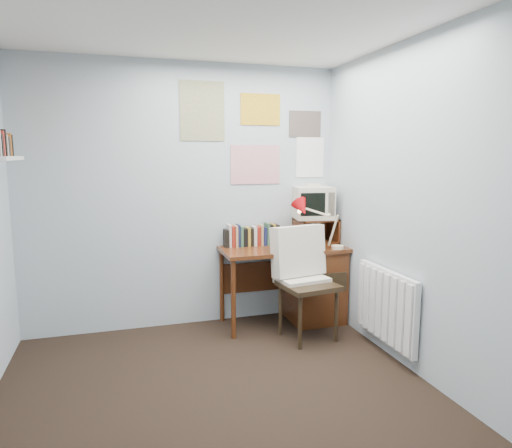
# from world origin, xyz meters

# --- Properties ---
(ground) EXTENTS (3.50, 3.50, 0.00)m
(ground) POSITION_xyz_m (0.00, 0.00, 0.00)
(ground) COLOR black
(ground) RESTS_ON ground
(back_wall) EXTENTS (3.00, 0.02, 2.50)m
(back_wall) POSITION_xyz_m (0.00, 1.75, 1.25)
(back_wall) COLOR #A4AEBB
(back_wall) RESTS_ON ground
(right_wall) EXTENTS (0.02, 3.50, 2.50)m
(right_wall) POSITION_xyz_m (1.50, 0.00, 1.25)
(right_wall) COLOR #A4AEBB
(right_wall) RESTS_ON ground
(desk) EXTENTS (1.20, 0.55, 0.76)m
(desk) POSITION_xyz_m (1.17, 1.48, 0.41)
(desk) COLOR #572A13
(desk) RESTS_ON ground
(desk_chair) EXTENTS (0.56, 0.55, 0.98)m
(desk_chair) POSITION_xyz_m (0.98, 1.05, 0.49)
(desk_chair) COLOR black
(desk_chair) RESTS_ON ground
(desk_lamp) EXTENTS (0.35, 0.32, 0.43)m
(desk_lamp) POSITION_xyz_m (1.37, 1.26, 0.97)
(desk_lamp) COLOR red
(desk_lamp) RESTS_ON desk
(tv_riser) EXTENTS (0.40, 0.30, 0.25)m
(tv_riser) POSITION_xyz_m (1.29, 1.59, 0.89)
(tv_riser) COLOR #572A13
(tv_riser) RESTS_ON desk
(crt_tv) EXTENTS (0.42, 0.40, 0.35)m
(crt_tv) POSITION_xyz_m (1.26, 1.61, 1.18)
(crt_tv) COLOR beige
(crt_tv) RESTS_ON tv_riser
(book_row) EXTENTS (0.60, 0.14, 0.22)m
(book_row) POSITION_xyz_m (0.66, 1.66, 0.87)
(book_row) COLOR #572A13
(book_row) RESTS_ON desk
(radiator) EXTENTS (0.09, 0.80, 0.60)m
(radiator) POSITION_xyz_m (1.46, 0.55, 0.42)
(radiator) COLOR white
(radiator) RESTS_ON right_wall
(wall_shelf) EXTENTS (0.20, 0.62, 0.24)m
(wall_shelf) POSITION_xyz_m (-1.40, 1.10, 1.62)
(wall_shelf) COLOR white
(wall_shelf) RESTS_ON left_wall
(posters_back) EXTENTS (1.20, 0.01, 0.90)m
(posters_back) POSITION_xyz_m (0.70, 1.74, 1.85)
(posters_back) COLOR white
(posters_back) RESTS_ON back_wall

